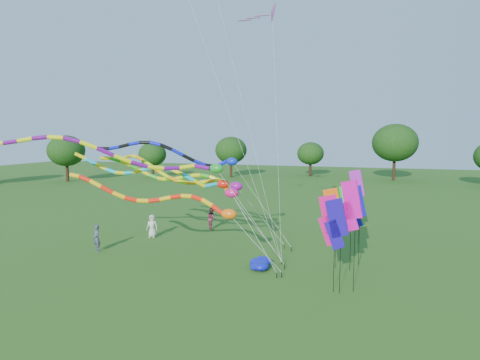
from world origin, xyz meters
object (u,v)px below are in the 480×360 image
(tube_kite_red, at_px, (170,200))
(person_b, at_px, (97,238))
(tube_kite_orange, at_px, (186,177))
(blue_nylon_heap, at_px, (248,261))
(person_c, at_px, (212,219))
(person_a, at_px, (152,226))

(tube_kite_red, relative_size, person_b, 7.16)
(tube_kite_orange, distance_m, person_b, 7.08)
(tube_kite_orange, bearing_deg, person_b, -137.96)
(blue_nylon_heap, xyz_separation_m, person_c, (-5.34, 7.87, 0.59))
(person_c, bearing_deg, tube_kite_red, 149.74)
(tube_kite_orange, distance_m, person_a, 6.25)
(tube_kite_orange, distance_m, person_c, 7.54)
(blue_nylon_heap, relative_size, person_b, 0.77)
(person_a, distance_m, person_c, 4.96)
(tube_kite_orange, relative_size, person_b, 7.22)
(blue_nylon_heap, bearing_deg, person_a, 154.33)
(person_a, bearing_deg, blue_nylon_heap, -34.46)
(blue_nylon_heap, bearing_deg, person_c, 124.15)
(tube_kite_orange, bearing_deg, blue_nylon_heap, 6.47)
(tube_kite_red, distance_m, person_a, 7.57)
(person_b, bearing_deg, tube_kite_orange, 45.90)
(blue_nylon_heap, xyz_separation_m, person_b, (-10.19, -0.18, 0.62))
(blue_nylon_heap, xyz_separation_m, person_a, (-8.60, 4.13, 0.58))
(person_c, bearing_deg, person_a, 101.85)
(tube_kite_red, height_order, tube_kite_orange, tube_kite_orange)
(tube_kite_red, xyz_separation_m, person_a, (-4.35, 5.42, -2.98))
(tube_kite_red, xyz_separation_m, person_c, (-1.09, 9.16, -2.97))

